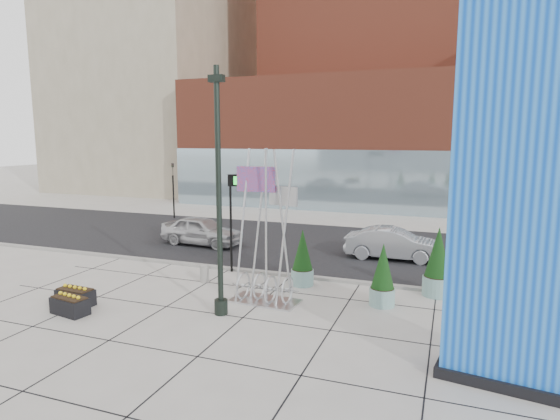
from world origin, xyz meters
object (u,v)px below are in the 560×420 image
(public_art_sculpture, at_px, (265,263))
(car_silver_mid, at_px, (393,244))
(lamp_post, at_px, (219,217))
(concrete_bollard, at_px, (204,274))
(blue_pylon, at_px, (516,188))
(car_white_west, at_px, (202,231))
(overhead_street_sign, at_px, (246,189))

(public_art_sculpture, distance_m, car_silver_mid, 8.66)
(lamp_post, bearing_deg, public_art_sculpture, 59.09)
(lamp_post, relative_size, concrete_bollard, 11.47)
(concrete_bollard, bearing_deg, public_art_sculpture, -21.93)
(blue_pylon, xyz_separation_m, car_silver_mid, (-3.93, 11.04, -4.04))
(public_art_sculpture, bearing_deg, concrete_bollard, 162.28)
(lamp_post, bearing_deg, car_silver_mid, 63.88)
(concrete_bollard, distance_m, car_silver_mid, 9.51)
(car_white_west, bearing_deg, car_silver_mid, -82.79)
(car_white_west, bearing_deg, lamp_post, -142.33)
(overhead_street_sign, distance_m, car_white_west, 6.95)
(lamp_post, bearing_deg, blue_pylon, -10.50)
(blue_pylon, relative_size, public_art_sculpture, 1.77)
(blue_pylon, distance_m, concrete_bollard, 12.59)
(public_art_sculpture, bearing_deg, lamp_post, -116.70)
(lamp_post, distance_m, car_silver_mid, 10.84)
(car_silver_mid, bearing_deg, car_white_west, 92.12)
(overhead_street_sign, xyz_separation_m, car_white_west, (-4.67, 4.22, -2.96))
(blue_pylon, xyz_separation_m, public_art_sculpture, (-7.59, 3.22, -3.34))
(lamp_post, height_order, overhead_street_sign, lamp_post)
(concrete_bollard, relative_size, car_silver_mid, 0.15)
(public_art_sculpture, relative_size, car_silver_mid, 1.20)
(lamp_post, bearing_deg, car_white_west, 123.12)
(blue_pylon, xyz_separation_m, concrete_bollard, (-10.86, 4.54, -4.46))
(car_white_west, relative_size, car_silver_mid, 1.00)
(blue_pylon, bearing_deg, car_white_west, 152.91)
(overhead_street_sign, bearing_deg, car_silver_mid, 17.38)
(concrete_bollard, xyz_separation_m, overhead_street_sign, (1.12, 1.80, 3.40))
(public_art_sculpture, bearing_deg, blue_pylon, -18.77)
(lamp_post, xyz_separation_m, public_art_sculpture, (0.98, 1.63, -1.89))
(car_white_west, bearing_deg, public_art_sculpture, -132.50)
(lamp_post, height_order, concrete_bollard, lamp_post)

